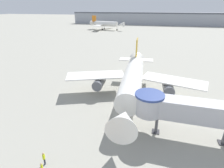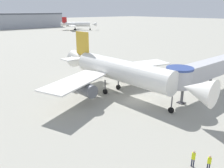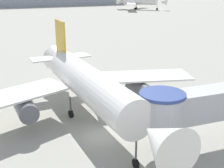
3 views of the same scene
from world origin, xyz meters
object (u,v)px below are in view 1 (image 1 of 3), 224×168
object	(u,v)px
jet_bridge	(197,111)
ground_crew_marshaller	(44,158)
traffic_cone_starboard_wing	(189,103)
ground_crew_wing_walker	(42,168)
background_jet_orange_tail	(105,24)
main_airplane	(133,79)

from	to	relation	value
jet_bridge	ground_crew_marshaller	bearing A→B (deg)	-151.14
traffic_cone_starboard_wing	ground_crew_wing_walker	world-z (taller)	ground_crew_wing_walker
jet_bridge	background_jet_orange_tail	world-z (taller)	background_jet_orange_tail
ground_crew_wing_walker	background_jet_orange_tail	bearing A→B (deg)	-17.75
traffic_cone_starboard_wing	ground_crew_wing_walker	bearing A→B (deg)	-130.99
background_jet_orange_tail	main_airplane	bearing A→B (deg)	-148.36
jet_bridge	ground_crew_wing_walker	bearing A→B (deg)	-147.11
jet_bridge	traffic_cone_starboard_wing	bearing A→B (deg)	84.53
ground_crew_marshaller	ground_crew_wing_walker	bearing A→B (deg)	4.07
ground_crew_marshaller	ground_crew_wing_walker	xyz separation A→B (m)	(0.61, -1.26, -0.06)
jet_bridge	background_jet_orange_tail	distance (m)	130.97
ground_crew_marshaller	ground_crew_wing_walker	distance (m)	1.40
main_airplane	ground_crew_marshaller	size ratio (longest dim) A/B	16.95
jet_bridge	traffic_cone_starboard_wing	xyz separation A→B (m)	(1.07, 9.97, -4.16)
traffic_cone_starboard_wing	main_airplane	bearing A→B (deg)	-177.80
main_airplane	ground_crew_marshaller	world-z (taller)	main_airplane
traffic_cone_starboard_wing	ground_crew_marshaller	world-z (taller)	ground_crew_marshaller
main_airplane	ground_crew_marshaller	bearing A→B (deg)	-115.62
jet_bridge	ground_crew_marshaller	world-z (taller)	jet_bridge
traffic_cone_starboard_wing	background_jet_orange_tail	bearing A→B (deg)	114.48
ground_crew_marshaller	background_jet_orange_tail	size ratio (longest dim) A/B	0.06
main_airplane	background_jet_orange_tail	distance (m)	118.47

